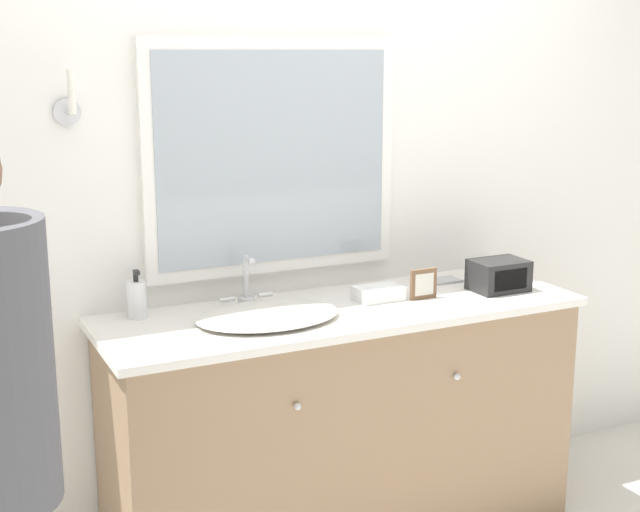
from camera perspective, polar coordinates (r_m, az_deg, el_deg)
name	(u,v)px	position (r m, az deg, el deg)	size (l,w,h in m)	color
wall_back	(304,194)	(3.44, -1.01, 4.00)	(8.00, 0.18, 2.55)	white
vanity_counter	(342,423)	(3.40, 1.42, -10.63)	(1.79, 0.59, 0.91)	#937556
sink_basin	(267,314)	(3.10, -3.41, -3.74)	(0.51, 0.42, 0.19)	silver
soap_bottle	(137,299)	(3.16, -11.65, -2.70)	(0.07, 0.07, 0.17)	white
appliance_box	(499,275)	(3.52, 11.38, -1.23)	(0.21, 0.15, 0.12)	black
picture_frame	(424,284)	(3.36, 6.64, -1.79)	(0.11, 0.01, 0.12)	brown
hand_towel_near_sink	(378,293)	(3.34, 3.75, -2.40)	(0.17, 0.12, 0.05)	white
metal_tray	(437,281)	(3.61, 7.48, -1.62)	(0.20, 0.09, 0.01)	#ADADB2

